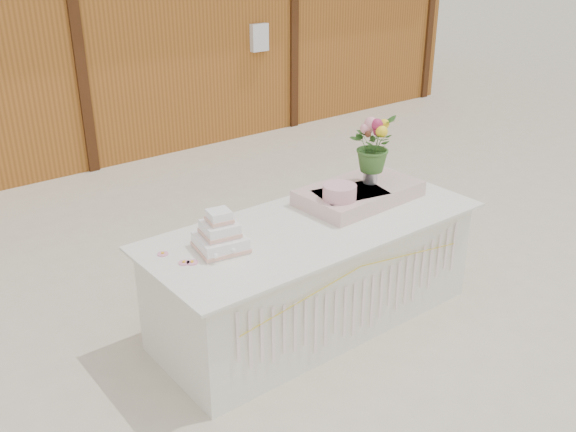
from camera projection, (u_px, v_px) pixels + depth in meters
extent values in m
plane|color=beige|center=(313.00, 319.00, 4.67)|extent=(80.00, 80.00, 0.00)
cube|color=#9B5920|center=(18.00, 20.00, 8.36)|extent=(12.00, 4.00, 3.00)
cube|color=silver|center=(314.00, 274.00, 4.52)|extent=(2.28, 0.88, 0.75)
cube|color=silver|center=(315.00, 225.00, 4.36)|extent=(2.40, 1.00, 0.02)
cube|color=white|center=(220.00, 242.00, 3.98)|extent=(0.33, 0.33, 0.10)
cube|color=#F2AF99|center=(221.00, 247.00, 4.00)|extent=(0.34, 0.34, 0.02)
cube|color=white|center=(220.00, 229.00, 3.95)|extent=(0.24, 0.24, 0.09)
cube|color=#F2AF99|center=(220.00, 233.00, 3.96)|extent=(0.25, 0.25, 0.02)
cube|color=white|center=(219.00, 217.00, 3.91)|extent=(0.15, 0.15, 0.08)
cube|color=#F2AF99|center=(219.00, 220.00, 3.92)|extent=(0.17, 0.17, 0.02)
cylinder|color=white|center=(339.00, 213.00, 4.50)|extent=(0.26, 0.26, 0.02)
cylinder|color=white|center=(339.00, 209.00, 4.49)|extent=(0.08, 0.08, 0.05)
cylinder|color=white|center=(339.00, 205.00, 4.47)|extent=(0.30, 0.30, 0.01)
cylinder|color=#DEA0AA|center=(339.00, 194.00, 4.44)|extent=(0.24, 0.24, 0.14)
cube|color=beige|center=(359.00, 193.00, 4.70)|extent=(0.92, 0.56, 0.11)
cylinder|color=silver|center=(371.00, 173.00, 4.71)|extent=(0.11, 0.11, 0.15)
imported|color=#3E6E2C|center=(373.00, 138.00, 4.60)|extent=(0.46, 0.45, 0.39)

